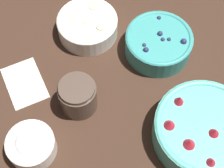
% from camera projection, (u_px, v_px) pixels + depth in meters
% --- Properties ---
extents(ground_plane, '(4.00, 4.00, 0.00)m').
position_uv_depth(ground_plane, '(115.00, 126.00, 0.90)').
color(ground_plane, '#382319').
extents(bowl_strawberries, '(0.23, 0.23, 0.09)m').
position_uv_depth(bowl_strawberries, '(204.00, 130.00, 0.85)').
color(bowl_strawberries, '#56B7A8').
rests_on(bowl_strawberries, ground_plane).
extents(bowl_blueberries, '(0.17, 0.17, 0.07)m').
position_uv_depth(bowl_blueberries, '(159.00, 43.00, 0.97)').
color(bowl_blueberries, teal).
rests_on(bowl_blueberries, ground_plane).
extents(bowl_bananas, '(0.16, 0.16, 0.06)m').
position_uv_depth(bowl_bananas, '(88.00, 25.00, 1.00)').
color(bowl_bananas, silver).
rests_on(bowl_bananas, ground_plane).
extents(bowl_cream, '(0.11, 0.11, 0.06)m').
position_uv_depth(bowl_cream, '(31.00, 145.00, 0.84)').
color(bowl_cream, white).
rests_on(bowl_cream, ground_plane).
extents(jar_chocolate, '(0.09, 0.09, 0.09)m').
position_uv_depth(jar_chocolate, '(78.00, 97.00, 0.89)').
color(jar_chocolate, '#4C3D33').
rests_on(jar_chocolate, ground_plane).
extents(napkin, '(0.14, 0.10, 0.01)m').
position_uv_depth(napkin, '(25.00, 83.00, 0.95)').
color(napkin, silver).
rests_on(napkin, ground_plane).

